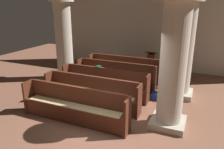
{
  "coord_description": "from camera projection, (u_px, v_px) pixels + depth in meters",
  "views": [
    {
      "loc": [
        2.25,
        -4.52,
        3.15
      ],
      "look_at": [
        -0.65,
        2.14,
        0.75
      ],
      "focal_mm": 34.56,
      "sensor_mm": 36.0,
      "label": 1
    }
  ],
  "objects": [
    {
      "name": "back_wall",
      "position": [
        157.0,
        23.0,
        10.36
      ],
      "size": [
        10.0,
        0.16,
        4.5
      ],
      "primitive_type": "cube",
      "color": "beige",
      "rests_on": "ground"
    },
    {
      "name": "ground_plane",
      "position": [
        102.0,
        127.0,
        5.77
      ],
      "size": [
        19.2,
        19.2,
        0.0
      ],
      "primitive_type": "plane",
      "color": "brown"
    },
    {
      "name": "pew_row_1",
      "position": [
        115.0,
        74.0,
        8.44
      ],
      "size": [
        3.2,
        0.46,
        0.98
      ],
      "color": "#562819",
      "rests_on": "ground"
    },
    {
      "name": "pillar_far_side",
      "position": [
        64.0,
        37.0,
        9.02
      ],
      "size": [
        1.01,
        1.01,
        3.51
      ],
      "color": "#B6AD9A",
      "rests_on": "ground"
    },
    {
      "name": "kneeler_box_navy",
      "position": [
        166.0,
        86.0,
        8.35
      ],
      "size": [
        0.41,
        0.25,
        0.21
      ],
      "primitive_type": "cube",
      "color": "navy",
      "rests_on": "ground"
    },
    {
      "name": "pew_row_4",
      "position": [
        74.0,
        104.0,
        5.91
      ],
      "size": [
        3.2,
        0.46,
        0.98
      ],
      "color": "#562819",
      "rests_on": "ground"
    },
    {
      "name": "pew_row_2",
      "position": [
        104.0,
        82.0,
        7.6
      ],
      "size": [
        3.2,
        0.46,
        0.98
      ],
      "color": "#562819",
      "rests_on": "ground"
    },
    {
      "name": "hymn_book",
      "position": [
        98.0,
        66.0,
        7.73
      ],
      "size": [
        0.15,
        0.21,
        0.04
      ],
      "primitive_type": "cube",
      "color": "#194723",
      "rests_on": "pew_row_2"
    },
    {
      "name": "pillar_aisle_rear",
      "position": [
        173.0,
        60.0,
        5.28
      ],
      "size": [
        0.96,
        0.96,
        3.51
      ],
      "color": "#B6AD9A",
      "rests_on": "ground"
    },
    {
      "name": "lectern",
      "position": [
        151.0,
        64.0,
        10.02
      ],
      "size": [
        0.48,
        0.45,
        1.08
      ],
      "color": "#492215",
      "rests_on": "ground"
    },
    {
      "name": "pew_row_3",
      "position": [
        91.0,
        92.0,
        6.75
      ],
      "size": [
        3.2,
        0.47,
        0.98
      ],
      "color": "#562819",
      "rests_on": "ground"
    },
    {
      "name": "pew_row_0",
      "position": [
        124.0,
        68.0,
        9.29
      ],
      "size": [
        3.2,
        0.47,
        0.98
      ],
      "color": "#562819",
      "rests_on": "ground"
    },
    {
      "name": "pillar_aisle_side",
      "position": [
        183.0,
        45.0,
        7.2
      ],
      "size": [
        1.01,
        1.01,
        3.51
      ],
      "color": "#B6AD9A",
      "rests_on": "ground"
    },
    {
      "name": "kneeler_box_blue",
      "position": [
        157.0,
        96.0,
        7.42
      ],
      "size": [
        0.36,
        0.3,
        0.24
      ],
      "primitive_type": "cube",
      "color": "navy",
      "rests_on": "ground"
    }
  ]
}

